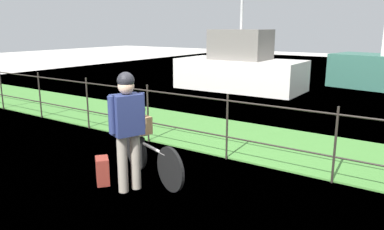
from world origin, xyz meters
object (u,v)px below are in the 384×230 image
(terrier_dog, at_px, (139,111))
(backpack_on_paving, at_px, (102,171))
(bicycle_main, at_px, (151,157))
(moored_boat_near, at_px, (240,68))
(cyclist_person, at_px, (127,122))
(wooden_crate, at_px, (139,124))

(terrier_dog, relative_size, backpack_on_paving, 0.81)
(bicycle_main, bearing_deg, moored_boat_near, 108.92)
(cyclist_person, xyz_separation_m, moored_boat_near, (-2.83, 8.72, -0.20))
(moored_boat_near, bearing_deg, backpack_on_paving, -75.03)
(terrier_dog, relative_size, moored_boat_near, 0.07)
(backpack_on_paving, bearing_deg, cyclist_person, -133.46)
(wooden_crate, height_order, cyclist_person, cyclist_person)
(cyclist_person, relative_size, backpack_on_paving, 4.21)
(wooden_crate, bearing_deg, backpack_on_paving, -100.49)
(bicycle_main, distance_m, cyclist_person, 0.82)
(bicycle_main, distance_m, wooden_crate, 0.57)
(bicycle_main, height_order, wooden_crate, wooden_crate)
(wooden_crate, xyz_separation_m, terrier_dog, (0.02, -0.01, 0.21))
(terrier_dog, height_order, cyclist_person, cyclist_person)
(backpack_on_paving, distance_m, moored_boat_near, 9.12)
(bicycle_main, distance_m, moored_boat_near, 8.72)
(bicycle_main, relative_size, cyclist_person, 0.94)
(cyclist_person, bearing_deg, moored_boat_near, 107.99)
(bicycle_main, height_order, moored_boat_near, moored_boat_near)
(moored_boat_near, bearing_deg, terrier_dog, -72.91)
(terrier_dog, height_order, moored_boat_near, moored_boat_near)
(cyclist_person, distance_m, moored_boat_near, 9.17)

